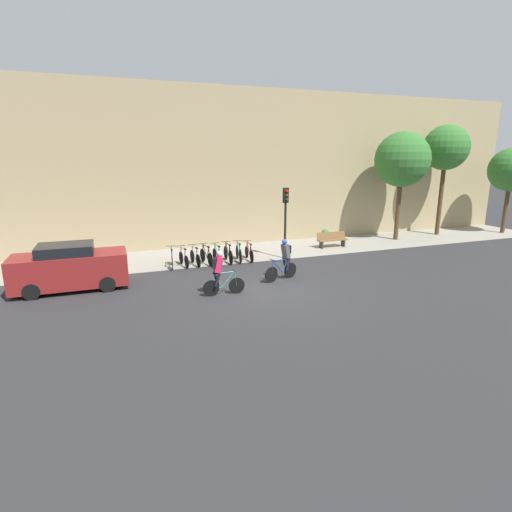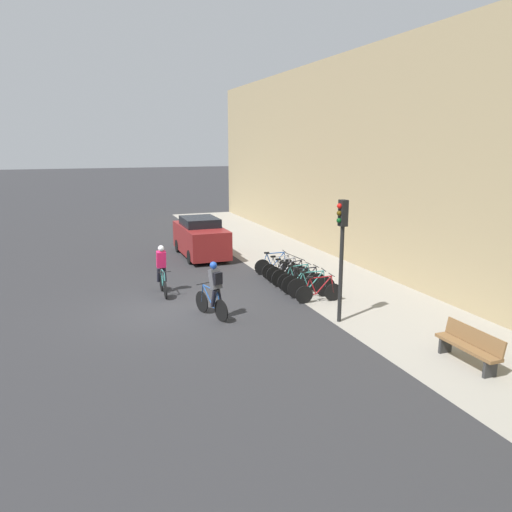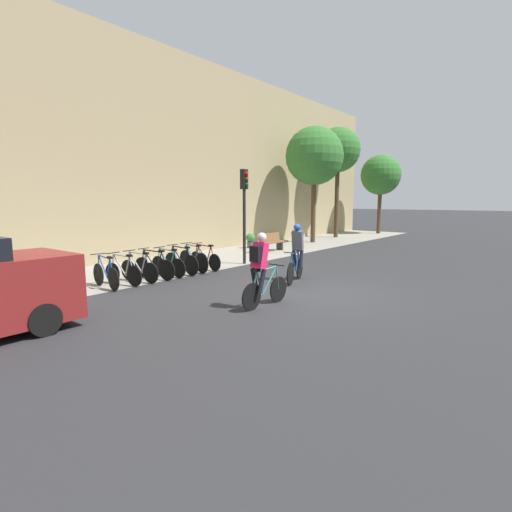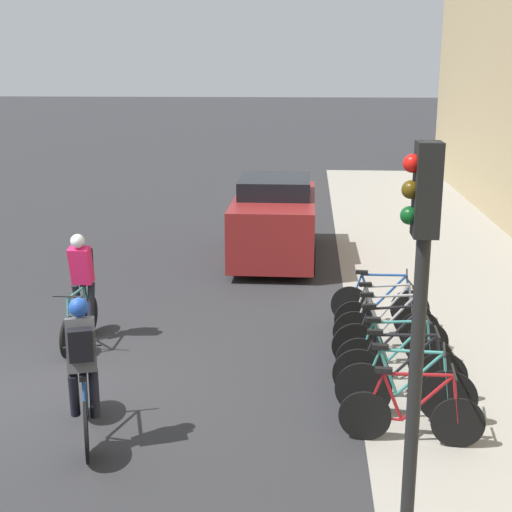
# 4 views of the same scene
# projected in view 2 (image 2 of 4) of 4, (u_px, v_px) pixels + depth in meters

# --- Properties ---
(ground) EXTENTS (200.00, 200.00, 0.00)m
(ground) POSITION_uv_depth(u_px,v_px,m) (166.00, 311.00, 16.00)
(ground) COLOR #2B2B2D
(kerb_strip) EXTENTS (44.00, 4.50, 0.01)m
(kerb_strip) POSITION_uv_depth(u_px,v_px,m) (349.00, 290.00, 18.30)
(kerb_strip) COLOR gray
(kerb_strip) RESTS_ON ground
(building_facade) EXTENTS (44.00, 0.60, 9.11)m
(building_facade) POSITION_uv_depth(u_px,v_px,m) (415.00, 163.00, 18.16)
(building_facade) COLOR tan
(building_facade) RESTS_ON ground
(cyclist_pink) EXTENTS (1.65, 0.46, 1.76)m
(cyclist_pink) POSITION_uv_depth(u_px,v_px,m) (162.00, 268.00, 17.66)
(cyclist_pink) COLOR black
(cyclist_pink) RESTS_ON ground
(cyclist_grey) EXTENTS (1.70, 0.65, 1.78)m
(cyclist_grey) POSITION_uv_depth(u_px,v_px,m) (214.00, 289.00, 15.12)
(cyclist_grey) COLOR black
(cyclist_grey) RESTS_ON ground
(parked_bike_0) EXTENTS (0.46, 1.64, 0.96)m
(parked_bike_0) POSITION_uv_depth(u_px,v_px,m) (274.00, 265.00, 20.39)
(parked_bike_0) COLOR black
(parked_bike_0) RESTS_ON ground
(parked_bike_1) EXTENTS (0.46, 1.57, 0.94)m
(parked_bike_1) POSITION_uv_depth(u_px,v_px,m) (280.00, 268.00, 19.87)
(parked_bike_1) COLOR black
(parked_bike_1) RESTS_ON ground
(parked_bike_2) EXTENTS (0.46, 1.65, 0.95)m
(parked_bike_2) POSITION_uv_depth(u_px,v_px,m) (285.00, 271.00, 19.36)
(parked_bike_2) COLOR black
(parked_bike_2) RESTS_ON ground
(parked_bike_3) EXTENTS (0.46, 1.71, 0.97)m
(parked_bike_3) POSITION_uv_depth(u_px,v_px,m) (291.00, 275.00, 18.84)
(parked_bike_3) COLOR black
(parked_bike_3) RESTS_ON ground
(parked_bike_4) EXTENTS (0.46, 1.63, 0.95)m
(parked_bike_4) POSITION_uv_depth(u_px,v_px,m) (298.00, 279.00, 18.32)
(parked_bike_4) COLOR black
(parked_bike_4) RESTS_ON ground
(parked_bike_5) EXTENTS (0.46, 1.75, 0.98)m
(parked_bike_5) POSITION_uv_depth(u_px,v_px,m) (304.00, 282.00, 17.81)
(parked_bike_5) COLOR black
(parked_bike_5) RESTS_ON ground
(parked_bike_6) EXTENTS (0.46, 1.72, 0.99)m
(parked_bike_6) POSITION_uv_depth(u_px,v_px,m) (311.00, 286.00, 17.29)
(parked_bike_6) COLOR black
(parked_bike_6) RESTS_ON ground
(parked_bike_7) EXTENTS (0.46, 1.66, 0.94)m
(parked_bike_7) POSITION_uv_depth(u_px,v_px,m) (319.00, 291.00, 16.78)
(parked_bike_7) COLOR black
(parked_bike_7) RESTS_ON ground
(traffic_light_pole) EXTENTS (0.26, 0.30, 3.67)m
(traffic_light_pole) POSITION_uv_depth(u_px,v_px,m) (342.00, 239.00, 14.48)
(traffic_light_pole) COLOR black
(traffic_light_pole) RESTS_ON ground
(bench) EXTENTS (1.84, 0.44, 0.89)m
(bench) POSITION_uv_depth(u_px,v_px,m) (469.00, 346.00, 12.04)
(bench) COLOR brown
(bench) RESTS_ON ground
(parked_car) EXTENTS (4.30, 1.84, 1.85)m
(parked_car) POSITION_uv_depth(u_px,v_px,m) (201.00, 238.00, 23.54)
(parked_car) COLOR maroon
(parked_car) RESTS_ON ground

